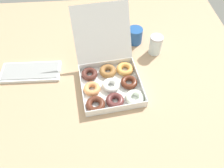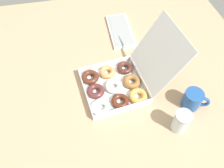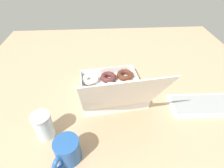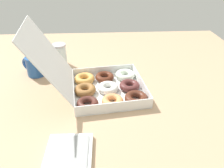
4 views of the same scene
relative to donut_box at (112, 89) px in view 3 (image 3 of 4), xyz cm
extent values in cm
cube|color=tan|center=(-4.16, -0.70, -4.70)|extent=(180.00, 180.00, 2.00)
cube|color=white|center=(0.21, -2.58, -3.50)|extent=(36.13, 36.13, 0.40)
cube|color=white|center=(-15.69, -4.52, -0.97)|extent=(4.32, 32.25, 4.66)
cube|color=white|center=(16.11, -0.64, -0.97)|extent=(4.32, 32.25, 4.66)
cube|color=white|center=(2.15, -18.48, -0.97)|extent=(31.46, 4.23, 4.66)
cube|color=white|center=(-1.73, 13.32, -0.97)|extent=(31.46, 4.23, 4.66)
cube|color=white|center=(-2.75, 21.68, 15.34)|extent=(34.24, 20.59, 28.17)
torus|color=#512619|center=(-8.78, -14.41, -1.75)|extent=(13.78, 13.78, 3.21)
torus|color=#552827|center=(1.51, -12.82, -1.75)|extent=(12.82, 12.82, 3.24)
torus|color=white|center=(12.15, -11.84, -1.75)|extent=(14.20, 14.20, 3.11)
torus|color=tan|center=(-10.41, -3.99, -1.75)|extent=(12.53, 12.53, 3.09)
torus|color=silver|center=(0.23, -2.48, -1.75)|extent=(11.93, 11.93, 3.18)
torus|color=#532516|center=(10.51, -1.21, -1.75)|extent=(11.82, 11.82, 2.93)
torus|color=#4B241E|center=(-11.59, 6.66, -1.75)|extent=(12.66, 12.66, 2.99)
torus|color=brown|center=(-0.87, 8.15, -1.75)|extent=(12.96, 12.96, 3.34)
torus|color=gold|center=(9.35, 8.97, -1.75)|extent=(11.29, 11.29, 3.11)
cube|color=white|center=(-46.10, 12.03, -2.80)|extent=(34.98, 15.77, 1.80)
cube|color=#959798|center=(-46.10, 12.03, -1.70)|extent=(32.15, 13.31, 0.40)
cylinder|color=#225299|center=(18.88, 34.84, 1.45)|extent=(9.54, 9.54, 10.29)
torus|color=#225299|center=(21.21, 39.40, 1.45)|extent=(4.94, 7.44, 7.48)
cylinder|color=black|center=(18.88, 34.84, 4.74)|extent=(8.40, 8.40, 0.62)
cylinder|color=silver|center=(30.12, 23.83, 2.01)|extent=(7.72, 7.72, 11.42)
cylinder|color=#B2B2B7|center=(30.12, 23.83, 8.22)|extent=(8.10, 8.10, 1.00)
camera|label=1|loc=(-5.12, -76.75, 94.00)|focal=35.00mm
camera|label=2|loc=(69.96, -17.84, 96.08)|focal=35.00mm
camera|label=3|loc=(4.47, 70.02, 62.42)|focal=28.00mm
camera|label=4|loc=(-85.88, 0.61, 53.68)|focal=35.00mm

